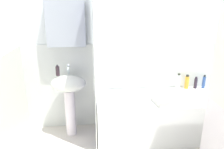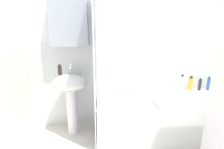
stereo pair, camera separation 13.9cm
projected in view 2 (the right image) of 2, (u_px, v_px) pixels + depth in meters
wall_back_tiled at (136, 48)px, 2.94m from camera, size 3.60×0.18×2.40m
sink at (71, 91)px, 2.86m from camera, size 0.44×0.34×0.84m
faucet at (70, 69)px, 2.85m from camera, size 0.03×0.12×0.12m
soap_dispenser at (60, 70)px, 2.79m from camera, size 0.05×0.05×0.15m
bathtub at (160, 118)px, 2.88m from camera, size 1.63×0.65×0.56m
shower_curtain at (95, 66)px, 2.62m from camera, size 0.01×0.65×2.00m
shampoo_bottle at (208, 84)px, 3.02m from camera, size 0.04×0.04×0.19m
conditioner_bottle at (200, 85)px, 3.02m from camera, size 0.04×0.04×0.17m
body_wash_bottle at (191, 84)px, 3.02m from camera, size 0.06×0.06×0.20m
lotion_bottle at (182, 83)px, 3.01m from camera, size 0.05×0.05×0.23m
towel_folded at (170, 102)px, 2.63m from camera, size 0.40×0.30×0.06m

